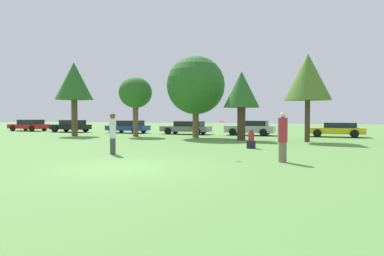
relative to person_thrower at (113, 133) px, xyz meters
name	(u,v)px	position (x,y,z in m)	size (l,w,h in m)	color
ground_plane	(123,168)	(2.44, -3.44, -0.97)	(120.00, 120.00, 0.00)	#5B8E42
person_thrower	(113,133)	(0.00, 0.00, 0.00)	(0.29, 0.29, 1.85)	#3F3F47
person_catcher	(283,137)	(7.44, -0.34, -0.03)	(0.35, 0.35, 1.86)	#726651
frisbee	(222,121)	(5.00, 0.12, 0.54)	(0.23, 0.23, 0.08)	#F21E72
bystander_sitting	(251,140)	(5.48, 4.76, -0.55)	(0.42, 0.35, 1.02)	#191E33
tree_0	(74,82)	(-10.23, 11.19, 3.52)	(3.09, 3.09, 6.11)	brown
tree_1	(135,93)	(-5.04, 12.09, 2.52)	(2.66, 2.66, 4.80)	brown
tree_2	(196,85)	(0.12, 11.97, 3.02)	(4.44, 4.44, 6.23)	brown
tree_3	(241,91)	(3.91, 10.49, 2.44)	(2.49, 2.49, 4.76)	#473323
tree_4	(308,77)	(8.26, 10.25, 3.21)	(2.98, 2.98, 5.70)	#473323
parked_car_red	(29,125)	(-20.32, 17.08, -0.32)	(4.32, 2.10, 1.22)	red
parked_car_black	(71,126)	(-14.45, 16.35, -0.31)	(4.01, 2.05, 1.23)	black
parked_car_blue	(129,126)	(-8.16, 16.73, -0.34)	(4.12, 2.06, 1.20)	#1E389E
parked_car_grey	(187,127)	(-2.12, 16.41, -0.35)	(4.55, 2.04, 1.18)	slate
parked_car_silver	(251,128)	(3.64, 16.50, -0.31)	(4.23, 2.13, 1.25)	#B2B2B7
parked_car_yellow	(337,129)	(10.45, 16.35, -0.36)	(4.37, 2.06, 1.14)	gold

